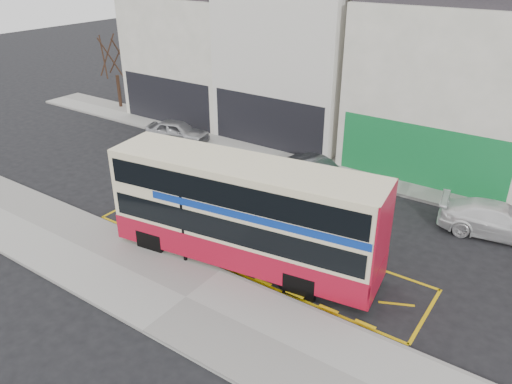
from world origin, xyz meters
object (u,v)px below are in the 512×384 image
Objects in this scene: car_grey at (318,172)px; street_tree_right at (500,119)px; bus_stop_post at (184,219)px; car_white at (499,220)px; double_decker_bus at (245,212)px; car_silver at (178,131)px; street_tree_left at (113,45)px.

street_tree_right is (7.20, 3.76, 3.12)m from car_grey.
street_tree_right is at bearing -52.37° from car_grey.
bus_stop_post is 15.20m from street_tree_right.
car_white reaches higher than car_grey.
car_silver is (-11.04, 8.25, -1.48)m from double_decker_bus.
car_white is (7.49, 7.57, -1.46)m from double_decker_bus.
street_tree_left is (-19.46, 11.13, 2.42)m from double_decker_bus.
street_tree_right is (7.89, 12.86, 1.82)m from bus_stop_post.
car_white is 0.71× the size of street_tree_left.
street_tree_right reaches higher than car_grey.
car_silver is 0.59× the size of street_tree_left.
car_white is (18.53, -0.68, 0.01)m from car_silver.
street_tree_left reaches higher than street_tree_right.
car_grey is at bearing -107.08° from car_silver.
car_silver is 0.99× the size of car_grey.
car_white is 27.46m from street_tree_left.
car_white is (9.22, 8.94, -1.27)m from bus_stop_post.
car_silver is at bearing 97.08° from car_grey.
bus_stop_post is at bearing -121.51° from street_tree_right.
bus_stop_post is at bearing -174.25° from car_grey.
street_tree_right is (6.15, 11.49, 1.62)m from double_decker_bus.
bus_stop_post is at bearing -150.06° from car_silver.
street_tree_left is 25.63m from street_tree_right.
street_tree_right is at bearing 53.94° from double_decker_bus.
car_silver is 0.71× the size of street_tree_right.
double_decker_bus reaches higher than car_grey.
car_grey is at bearing -10.47° from street_tree_left.
double_decker_bus is 13.86m from car_silver.
car_grey is (9.99, -0.52, -0.01)m from car_silver.
bus_stop_post reaches higher than car_silver.
bus_stop_post is (-1.73, -1.37, -0.20)m from double_decker_bus.
bus_stop_post is at bearing -35.20° from street_tree_left.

